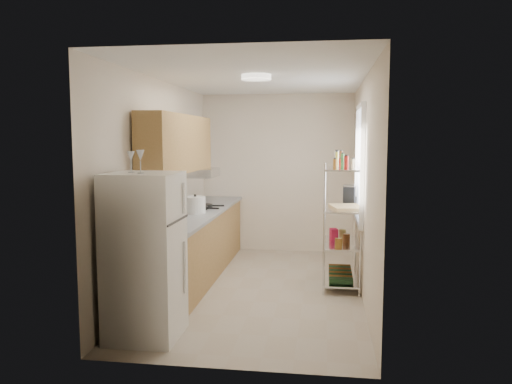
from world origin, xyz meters
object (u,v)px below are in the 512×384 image
at_px(cutting_board, 347,207).
at_px(espresso_machine, 349,195).
at_px(refrigerator, 145,256).
at_px(rice_cooker, 195,205).
at_px(frying_pan_large, 198,208).

xyz_separation_m(cutting_board, espresso_machine, (0.05, 0.39, 0.11)).
height_order(refrigerator, rice_cooker, refrigerator).
bearing_deg(espresso_machine, frying_pan_large, -171.82).
bearing_deg(rice_cooker, refrigerator, -89.38).
xyz_separation_m(refrigerator, cutting_board, (1.94, 1.85, 0.25)).
height_order(refrigerator, frying_pan_large, refrigerator).
distance_m(refrigerator, espresso_machine, 3.02).
height_order(refrigerator, espresso_machine, refrigerator).
xyz_separation_m(frying_pan_large, espresso_machine, (2.06, 0.00, 0.22)).
bearing_deg(refrigerator, frying_pan_large, 91.88).
bearing_deg(rice_cooker, espresso_machine, 9.34).
relative_size(frying_pan_large, espresso_machine, 1.08).
xyz_separation_m(refrigerator, espresso_machine, (1.98, 2.25, 0.36)).
distance_m(frying_pan_large, espresso_machine, 2.07).
height_order(frying_pan_large, cutting_board, cutting_board).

